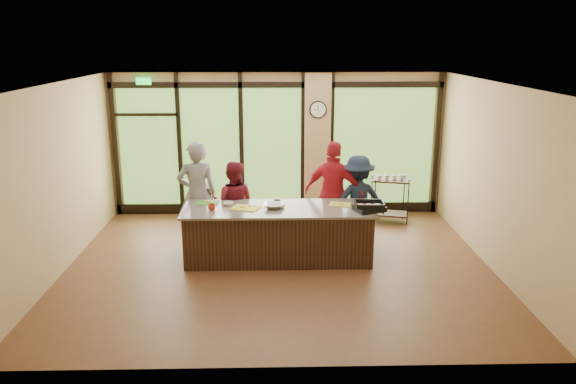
{
  "coord_description": "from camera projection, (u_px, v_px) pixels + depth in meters",
  "views": [
    {
      "loc": [
        -0.06,
        -8.71,
        3.67
      ],
      "look_at": [
        0.17,
        0.4,
        1.17
      ],
      "focal_mm": 35.0,
      "sensor_mm": 36.0,
      "label": 1
    }
  ],
  "objects": [
    {
      "name": "flower_vase",
      "position": [
        200.0,
        180.0,
        11.2
      ],
      "size": [
        0.33,
        0.33,
        0.28
      ],
      "primitive_type": "imported",
      "rotation": [
        0.0,
        0.0,
        0.26
      ],
      "color": "olive",
      "rests_on": "flower_stand"
    },
    {
      "name": "island_base",
      "position": [
        278.0,
        235.0,
        9.54
      ],
      "size": [
        3.1,
        1.0,
        0.88
      ],
      "primitive_type": "cube",
      "color": "#311D10",
      "rests_on": "floor"
    },
    {
      "name": "cook_midright",
      "position": [
        334.0,
        193.0,
        10.2
      ],
      "size": [
        1.21,
        0.87,
        1.9
      ],
      "primitive_type": "imported",
      "rotation": [
        0.0,
        0.0,
        2.73
      ],
      "color": "#AB1A24",
      "rests_on": "floor"
    },
    {
      "name": "red_ramekin",
      "position": [
        212.0,
        207.0,
        9.27
      ],
      "size": [
        0.15,
        0.15,
        0.1
      ],
      "primitive_type": "imported",
      "rotation": [
        0.0,
        0.0,
        0.28
      ],
      "color": "#A82210",
      "rests_on": "countertop"
    },
    {
      "name": "back_wall",
      "position": [
        277.0,
        144.0,
        11.87
      ],
      "size": [
        7.0,
        0.0,
        7.0
      ],
      "primitive_type": "plane",
      "rotation": [
        1.57,
        0.0,
        0.0
      ],
      "color": "tan",
      "rests_on": "floor"
    },
    {
      "name": "cook_left",
      "position": [
        197.0,
        194.0,
        10.07
      ],
      "size": [
        0.79,
        0.61,
        1.93
      ],
      "primitive_type": "imported",
      "rotation": [
        0.0,
        0.0,
        3.36
      ],
      "color": "slate",
      "rests_on": "floor"
    },
    {
      "name": "bar_cart",
      "position": [
        390.0,
        194.0,
        11.43
      ],
      "size": [
        0.82,
        0.59,
        1.01
      ],
      "rotation": [
        0.0,
        0.0,
        -0.26
      ],
      "color": "#311D10",
      "rests_on": "floor"
    },
    {
      "name": "cutting_board_center",
      "position": [
        246.0,
        208.0,
        9.39
      ],
      "size": [
        0.53,
        0.47,
        0.01
      ],
      "primitive_type": "cube",
      "rotation": [
        0.0,
        0.0,
        -0.34
      ],
      "color": "gold",
      "rests_on": "countertop"
    },
    {
      "name": "prep_bowl_near",
      "position": [
        229.0,
        204.0,
        9.55
      ],
      "size": [
        0.18,
        0.18,
        0.05
      ],
      "primitive_type": "imported",
      "rotation": [
        0.0,
        0.0,
        -0.06
      ],
      "color": "white",
      "rests_on": "countertop"
    },
    {
      "name": "wall_clock",
      "position": [
        318.0,
        110.0,
        11.56
      ],
      "size": [
        0.36,
        0.04,
        0.36
      ],
      "color": "black",
      "rests_on": "window_wall"
    },
    {
      "name": "cutting_board_right",
      "position": [
        340.0,
        204.0,
        9.59
      ],
      "size": [
        0.4,
        0.34,
        0.01
      ],
      "primitive_type": "cube",
      "rotation": [
        0.0,
        0.0,
        -0.22
      ],
      "color": "gold",
      "rests_on": "countertop"
    },
    {
      "name": "cutting_board_left",
      "position": [
        207.0,
        203.0,
        9.7
      ],
      "size": [
        0.4,
        0.3,
        0.01
      ],
      "primitive_type": "cube",
      "rotation": [
        0.0,
        0.0,
        -0.01
      ],
      "color": "#48812F",
      "rests_on": "countertop"
    },
    {
      "name": "cook_midleft",
      "position": [
        234.0,
        204.0,
        10.11
      ],
      "size": [
        0.85,
        0.71,
        1.57
      ],
      "primitive_type": "imported",
      "rotation": [
        0.0,
        0.0,
        2.98
      ],
      "color": "maroon",
      "rests_on": "floor"
    },
    {
      "name": "left_wall",
      "position": [
        58.0,
        180.0,
        8.89
      ],
      "size": [
        0.0,
        6.0,
        6.0
      ],
      "primitive_type": "plane",
      "rotation": [
        1.57,
        0.0,
        1.57
      ],
      "color": "tan",
      "rests_on": "floor"
    },
    {
      "name": "floor",
      "position": [
        279.0,
        266.0,
        9.37
      ],
      "size": [
        7.0,
        7.0,
        0.0
      ],
      "primitive_type": "plane",
      "color": "brown",
      "rests_on": "ground"
    },
    {
      "name": "prep_bowl_far",
      "position": [
        277.0,
        199.0,
        9.88
      ],
      "size": [
        0.18,
        0.18,
        0.03
      ],
      "primitive_type": "imported",
      "rotation": [
        0.0,
        0.0,
        -0.39
      ],
      "color": "white",
      "rests_on": "countertop"
    },
    {
      "name": "cook_right",
      "position": [
        358.0,
        200.0,
        10.2
      ],
      "size": [
        1.15,
        0.77,
        1.65
      ],
      "primitive_type": "imported",
      "rotation": [
        0.0,
        0.0,
        3.3
      ],
      "color": "#171F33",
      "rests_on": "floor"
    },
    {
      "name": "roasting_pan",
      "position": [
        369.0,
        208.0,
        9.24
      ],
      "size": [
        0.56,
        0.51,
        0.08
      ],
      "primitive_type": "cube",
      "rotation": [
        0.0,
        0.0,
        0.37
      ],
      "color": "black",
      "rests_on": "countertop"
    },
    {
      "name": "ceiling",
      "position": [
        278.0,
        84.0,
        8.58
      ],
      "size": [
        7.0,
        7.0,
        0.0
      ],
      "primitive_type": "plane",
      "rotation": [
        3.14,
        0.0,
        0.0
      ],
      "color": "white",
      "rests_on": "back_wall"
    },
    {
      "name": "right_wall",
      "position": [
        495.0,
        177.0,
        9.06
      ],
      "size": [
        0.0,
        6.0,
        6.0
      ],
      "primitive_type": "plane",
      "rotation": [
        1.57,
        0.0,
        -1.57
      ],
      "color": "tan",
      "rests_on": "floor"
    },
    {
      "name": "countertop",
      "position": [
        278.0,
        209.0,
        9.42
      ],
      "size": [
        3.2,
        1.1,
        0.04
      ],
      "primitive_type": "cube",
      "color": "gray",
      "rests_on": "island_base"
    },
    {
      "name": "prep_bowl_mid",
      "position": [
        281.0,
        207.0,
        9.41
      ],
      "size": [
        0.15,
        0.15,
        0.04
      ],
      "primitive_type": "imported",
      "rotation": [
        0.0,
        0.0,
        0.1
      ],
      "color": "white",
      "rests_on": "countertop"
    },
    {
      "name": "mixing_bowl",
      "position": [
        273.0,
        206.0,
        9.38
      ],
      "size": [
        0.37,
        0.37,
        0.08
      ],
      "primitive_type": "imported",
      "rotation": [
        0.0,
        0.0,
        -0.17
      ],
      "color": "silver",
      "rests_on": "countertop"
    },
    {
      "name": "window_wall",
      "position": [
        285.0,
        150.0,
        11.85
      ],
      "size": [
        6.9,
        0.12,
        3.0
      ],
      "color": "tan",
      "rests_on": "floor"
    },
    {
      "name": "flower_stand",
      "position": [
        201.0,
        206.0,
        11.34
      ],
      "size": [
        0.46,
        0.46,
        0.8
      ],
      "primitive_type": "cube",
      "rotation": [
        0.0,
        0.0,
        0.16
      ],
      "color": "#311D10",
      "rests_on": "floor"
    }
  ]
}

